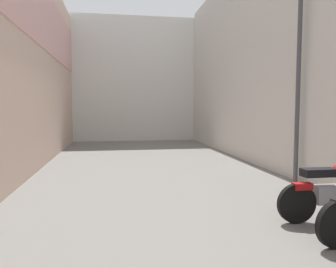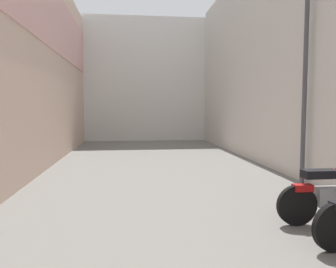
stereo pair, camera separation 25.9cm
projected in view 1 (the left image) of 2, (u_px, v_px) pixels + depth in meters
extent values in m
plane|color=slate|center=(178.00, 205.00, 5.87)|extent=(35.40, 35.40, 0.00)
cube|color=beige|center=(5.00, 42.00, 7.05)|extent=(0.40, 19.40, 6.24)
cube|color=beige|center=(297.00, 43.00, 8.13)|extent=(0.40, 19.40, 6.65)
cube|color=silver|center=(133.00, 81.00, 18.11)|extent=(9.31, 2.00, 6.44)
cylinder|color=black|center=(297.00, 204.00, 4.95)|extent=(0.60, 0.08, 0.60)
cube|color=#9E9EA3|center=(332.00, 194.00, 5.03)|extent=(0.56, 0.20, 0.28)
cube|color=black|center=(319.00, 172.00, 4.97)|extent=(0.52, 0.22, 0.12)
cube|color=#AD1414|center=(302.00, 186.00, 4.94)|extent=(0.28, 0.14, 0.10)
cylinder|color=#47474C|center=(298.00, 89.00, 7.46)|extent=(0.10, 0.10, 4.29)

